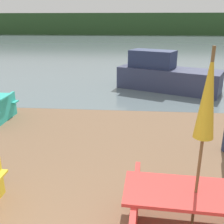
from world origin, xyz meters
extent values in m
cube|color=slate|center=(0.00, 31.54, 0.00)|extent=(60.00, 50.00, 0.00)
cube|color=#284723|center=(0.00, 51.54, 2.00)|extent=(80.00, 1.60, 4.00)
cube|color=red|center=(1.77, 1.40, 0.74)|extent=(1.78, 0.80, 0.04)
cube|color=red|center=(1.80, 1.94, 0.40)|extent=(1.76, 0.39, 0.04)
cube|color=red|center=(1.04, 1.44, 0.36)|extent=(0.15, 1.38, 0.72)
cube|color=#33B7A8|center=(-2.64, 5.32, 0.35)|extent=(0.10, 1.38, 0.70)
cylinder|color=brown|center=(1.77, 1.40, 1.24)|extent=(0.04, 0.04, 2.49)
cone|color=gold|center=(1.77, 1.40, 1.99)|extent=(0.22, 0.22, 1.00)
cube|color=#333856|center=(2.40, 9.36, 0.44)|extent=(4.28, 2.95, 0.88)
cube|color=navy|center=(1.74, 9.65, 1.23)|extent=(2.03, 1.63, 0.69)
camera|label=1|loc=(0.97, -1.35, 2.73)|focal=42.00mm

